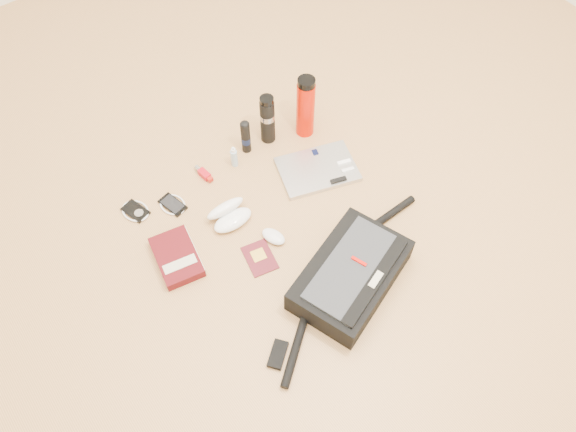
{
  "coord_description": "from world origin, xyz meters",
  "views": [
    {
      "loc": [
        -0.68,
        -0.88,
        1.79
      ],
      "look_at": [
        0.02,
        0.04,
        0.06
      ],
      "focal_mm": 35.0,
      "sensor_mm": 36.0,
      "label": 1
    }
  ],
  "objects_px": {
    "messenger_bag": "(351,275)",
    "thermos_black": "(267,119)",
    "laptop": "(318,169)",
    "thermos_red": "(306,107)",
    "book": "(177,257)"
  },
  "relations": [
    {
      "from": "messenger_bag",
      "to": "book",
      "type": "distance_m",
      "value": 0.63
    },
    {
      "from": "laptop",
      "to": "thermos_black",
      "type": "relative_size",
      "value": 1.53
    },
    {
      "from": "thermos_black",
      "to": "thermos_red",
      "type": "relative_size",
      "value": 0.81
    },
    {
      "from": "laptop",
      "to": "book",
      "type": "bearing_deg",
      "value": -160.4
    },
    {
      "from": "book",
      "to": "thermos_red",
      "type": "height_order",
      "value": "thermos_red"
    },
    {
      "from": "messenger_bag",
      "to": "thermos_black",
      "type": "xyz_separation_m",
      "value": [
        0.17,
        0.73,
        0.06
      ]
    },
    {
      "from": "laptop",
      "to": "messenger_bag",
      "type": "bearing_deg",
      "value": -97.82
    },
    {
      "from": "thermos_black",
      "to": "book",
      "type": "bearing_deg",
      "value": -155.71
    },
    {
      "from": "messenger_bag",
      "to": "book",
      "type": "xyz_separation_m",
      "value": [
        -0.44,
        0.45,
        -0.04
      ]
    },
    {
      "from": "messenger_bag",
      "to": "thermos_red",
      "type": "bearing_deg",
      "value": 45.46
    },
    {
      "from": "laptop",
      "to": "thermos_red",
      "type": "height_order",
      "value": "thermos_red"
    },
    {
      "from": "book",
      "to": "thermos_red",
      "type": "distance_m",
      "value": 0.8
    },
    {
      "from": "thermos_black",
      "to": "thermos_red",
      "type": "height_order",
      "value": "thermos_red"
    },
    {
      "from": "book",
      "to": "thermos_black",
      "type": "bearing_deg",
      "value": 35.51
    },
    {
      "from": "messenger_bag",
      "to": "thermos_red",
      "type": "xyz_separation_m",
      "value": [
        0.32,
        0.66,
        0.09
      ]
    }
  ]
}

